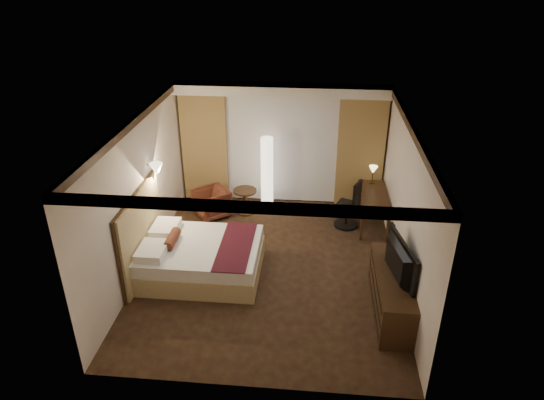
# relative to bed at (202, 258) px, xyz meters

# --- Properties ---
(floor) EXTENTS (4.50, 5.50, 0.01)m
(floor) POSITION_rel_bed_xyz_m (1.17, 0.30, -0.30)
(floor) COLOR black
(floor) RESTS_ON ground
(ceiling) EXTENTS (4.50, 5.50, 0.01)m
(ceiling) POSITION_rel_bed_xyz_m (1.17, 0.30, 2.40)
(ceiling) COLOR white
(ceiling) RESTS_ON back_wall
(back_wall) EXTENTS (4.50, 0.02, 2.70)m
(back_wall) POSITION_rel_bed_xyz_m (1.17, 3.05, 1.05)
(back_wall) COLOR beige
(back_wall) RESTS_ON floor
(left_wall) EXTENTS (0.02, 5.50, 2.70)m
(left_wall) POSITION_rel_bed_xyz_m (-1.08, 0.30, 1.05)
(left_wall) COLOR beige
(left_wall) RESTS_ON floor
(right_wall) EXTENTS (0.02, 5.50, 2.70)m
(right_wall) POSITION_rel_bed_xyz_m (3.42, 0.30, 1.05)
(right_wall) COLOR beige
(right_wall) RESTS_ON floor
(crown_molding) EXTENTS (4.50, 5.50, 0.12)m
(crown_molding) POSITION_rel_bed_xyz_m (1.17, 0.30, 2.34)
(crown_molding) COLOR black
(crown_molding) RESTS_ON ceiling
(soffit) EXTENTS (4.50, 0.50, 0.20)m
(soffit) POSITION_rel_bed_xyz_m (1.17, 2.80, 2.30)
(soffit) COLOR white
(soffit) RESTS_ON ceiling
(curtain_sheer) EXTENTS (2.48, 0.04, 2.45)m
(curtain_sheer) POSITION_rel_bed_xyz_m (1.17, 2.97, 0.95)
(curtain_sheer) COLOR silver
(curtain_sheer) RESTS_ON back_wall
(curtain_left_drape) EXTENTS (1.00, 0.14, 2.45)m
(curtain_left_drape) POSITION_rel_bed_xyz_m (-0.53, 2.91, 0.95)
(curtain_left_drape) COLOR #9F8948
(curtain_left_drape) RESTS_ON back_wall
(curtain_right_drape) EXTENTS (1.00, 0.14, 2.45)m
(curtain_right_drape) POSITION_rel_bed_xyz_m (2.87, 2.91, 0.95)
(curtain_right_drape) COLOR #9F8948
(curtain_right_drape) RESTS_ON back_wall
(wall_sconce) EXTENTS (0.24, 0.24, 0.24)m
(wall_sconce) POSITION_rel_bed_xyz_m (-0.92, 0.80, 1.32)
(wall_sconce) COLOR white
(wall_sconce) RESTS_ON left_wall
(bed) EXTENTS (2.04, 1.59, 0.60)m
(bed) POSITION_rel_bed_xyz_m (0.00, 0.00, 0.00)
(bed) COLOR white
(bed) RESTS_ON floor
(headboard) EXTENTS (0.12, 1.89, 1.50)m
(headboard) POSITION_rel_bed_xyz_m (-1.03, 0.00, 0.45)
(headboard) COLOR tan
(headboard) RESTS_ON floor
(armchair) EXTENTS (0.90, 0.91, 0.68)m
(armchair) POSITION_rel_bed_xyz_m (-0.26, 2.08, 0.04)
(armchair) COLOR #4B2416
(armchair) RESTS_ON floor
(side_table) EXTENTS (0.50, 0.50, 0.55)m
(side_table) POSITION_rel_bed_xyz_m (0.44, 2.29, -0.02)
(side_table) COLOR black
(side_table) RESTS_ON floor
(floor_lamp) EXTENTS (0.35, 0.35, 1.68)m
(floor_lamp) POSITION_rel_bed_xyz_m (0.89, 2.50, 0.54)
(floor_lamp) COLOR white
(floor_lamp) RESTS_ON floor
(desk) EXTENTS (0.55, 1.29, 0.75)m
(desk) POSITION_rel_bed_xyz_m (3.12, 1.98, 0.08)
(desk) COLOR black
(desk) RESTS_ON floor
(desk_lamp) EXTENTS (0.18, 0.18, 0.34)m
(desk_lamp) POSITION_rel_bed_xyz_m (3.12, 2.47, 0.62)
(desk_lamp) COLOR #FFD899
(desk_lamp) RESTS_ON desk
(office_chair) EXTENTS (0.66, 0.66, 1.04)m
(office_chair) POSITION_rel_bed_xyz_m (2.60, 1.93, 0.22)
(office_chair) COLOR black
(office_chair) RESTS_ON floor
(dresser) EXTENTS (0.50, 1.80, 0.70)m
(dresser) POSITION_rel_bed_xyz_m (3.17, -0.73, 0.05)
(dresser) COLOR black
(dresser) RESTS_ON floor
(television) EXTENTS (0.90, 1.29, 0.15)m
(television) POSITION_rel_bed_xyz_m (3.14, -0.73, 0.74)
(television) COLOR black
(television) RESTS_ON dresser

